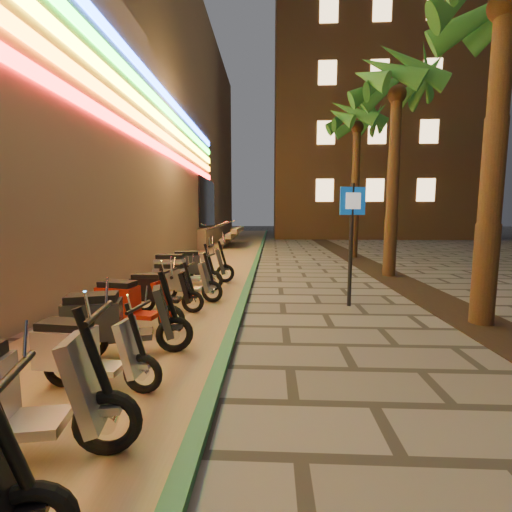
{
  "coord_description": "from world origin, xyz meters",
  "views": [
    {
      "loc": [
        -0.25,
        -4.27,
        1.98
      ],
      "look_at": [
        -0.55,
        2.29,
        1.2
      ],
      "focal_mm": 24.0,
      "sensor_mm": 36.0,
      "label": 1
    }
  ],
  "objects_px": {
    "scooter_6": "(158,291)",
    "scooter_7": "(180,280)",
    "pedestrian_sign": "(352,228)",
    "scooter_4": "(114,321)",
    "scooter_8": "(180,270)",
    "scooter_3": "(84,351)",
    "scooter_5": "(131,303)",
    "scooter_9": "(196,265)"
  },
  "relations": [
    {
      "from": "scooter_5",
      "to": "scooter_8",
      "type": "bearing_deg",
      "value": 99.57
    },
    {
      "from": "scooter_3",
      "to": "scooter_4",
      "type": "relative_size",
      "value": 0.87
    },
    {
      "from": "scooter_3",
      "to": "scooter_7",
      "type": "relative_size",
      "value": 0.91
    },
    {
      "from": "scooter_3",
      "to": "scooter_8",
      "type": "xyz_separation_m",
      "value": [
        -0.28,
        5.17,
        0.1
      ]
    },
    {
      "from": "pedestrian_sign",
      "to": "scooter_3",
      "type": "relative_size",
      "value": 1.8
    },
    {
      "from": "scooter_8",
      "to": "scooter_7",
      "type": "bearing_deg",
      "value": -75.89
    },
    {
      "from": "scooter_4",
      "to": "scooter_9",
      "type": "height_order",
      "value": "scooter_9"
    },
    {
      "from": "scooter_8",
      "to": "scooter_9",
      "type": "bearing_deg",
      "value": 77.32
    },
    {
      "from": "scooter_7",
      "to": "scooter_9",
      "type": "height_order",
      "value": "scooter_9"
    },
    {
      "from": "scooter_4",
      "to": "scooter_5",
      "type": "height_order",
      "value": "scooter_4"
    },
    {
      "from": "scooter_5",
      "to": "scooter_7",
      "type": "relative_size",
      "value": 0.98
    },
    {
      "from": "pedestrian_sign",
      "to": "scooter_9",
      "type": "relative_size",
      "value": 1.5
    },
    {
      "from": "scooter_6",
      "to": "scooter_7",
      "type": "relative_size",
      "value": 0.91
    },
    {
      "from": "scooter_5",
      "to": "scooter_6",
      "type": "relative_size",
      "value": 1.07
    },
    {
      "from": "pedestrian_sign",
      "to": "scooter_4",
      "type": "bearing_deg",
      "value": -159.69
    },
    {
      "from": "scooter_4",
      "to": "scooter_8",
      "type": "distance_m",
      "value": 4.31
    },
    {
      "from": "pedestrian_sign",
      "to": "scooter_7",
      "type": "relative_size",
      "value": 1.63
    },
    {
      "from": "scooter_6",
      "to": "scooter_7",
      "type": "bearing_deg",
      "value": 78.9
    },
    {
      "from": "scooter_3",
      "to": "scooter_5",
      "type": "xyz_separation_m",
      "value": [
        -0.3,
        2.0,
        0.03
      ]
    },
    {
      "from": "scooter_3",
      "to": "scooter_4",
      "type": "height_order",
      "value": "scooter_4"
    },
    {
      "from": "scooter_6",
      "to": "scooter_7",
      "type": "distance_m",
      "value": 0.97
    },
    {
      "from": "scooter_6",
      "to": "scooter_4",
      "type": "bearing_deg",
      "value": -86.44
    },
    {
      "from": "scooter_4",
      "to": "scooter_8",
      "type": "relative_size",
      "value": 0.96
    },
    {
      "from": "scooter_3",
      "to": "scooter_9",
      "type": "bearing_deg",
      "value": 96.11
    },
    {
      "from": "scooter_9",
      "to": "scooter_3",
      "type": "bearing_deg",
      "value": -102.58
    },
    {
      "from": "scooter_3",
      "to": "scooter_6",
      "type": "height_order",
      "value": "scooter_6"
    },
    {
      "from": "scooter_3",
      "to": "scooter_5",
      "type": "relative_size",
      "value": 0.93
    },
    {
      "from": "scooter_8",
      "to": "scooter_9",
      "type": "height_order",
      "value": "scooter_8"
    },
    {
      "from": "pedestrian_sign",
      "to": "scooter_7",
      "type": "xyz_separation_m",
      "value": [
        -3.83,
        0.26,
        -1.23
      ]
    },
    {
      "from": "scooter_8",
      "to": "scooter_9",
      "type": "relative_size",
      "value": 1.0
    },
    {
      "from": "pedestrian_sign",
      "to": "scooter_9",
      "type": "distance_m",
      "value": 4.69
    },
    {
      "from": "scooter_5",
      "to": "scooter_3",
      "type": "bearing_deg",
      "value": -71.75
    },
    {
      "from": "scooter_8",
      "to": "scooter_3",
      "type": "bearing_deg",
      "value": -87.22
    },
    {
      "from": "pedestrian_sign",
      "to": "scooter_6",
      "type": "distance_m",
      "value": 4.27
    },
    {
      "from": "scooter_7",
      "to": "scooter_9",
      "type": "relative_size",
      "value": 0.92
    },
    {
      "from": "scooter_4",
      "to": "scooter_5",
      "type": "relative_size",
      "value": 1.07
    },
    {
      "from": "scooter_9",
      "to": "scooter_8",
      "type": "bearing_deg",
      "value": -115.6
    },
    {
      "from": "scooter_9",
      "to": "scooter_4",
      "type": "bearing_deg",
      "value": -103.09
    },
    {
      "from": "pedestrian_sign",
      "to": "scooter_7",
      "type": "distance_m",
      "value": 4.03
    },
    {
      "from": "scooter_4",
      "to": "pedestrian_sign",
      "type": "bearing_deg",
      "value": 20.44
    },
    {
      "from": "pedestrian_sign",
      "to": "scooter_6",
      "type": "height_order",
      "value": "pedestrian_sign"
    },
    {
      "from": "scooter_6",
      "to": "scooter_8",
      "type": "distance_m",
      "value": 2.05
    }
  ]
}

